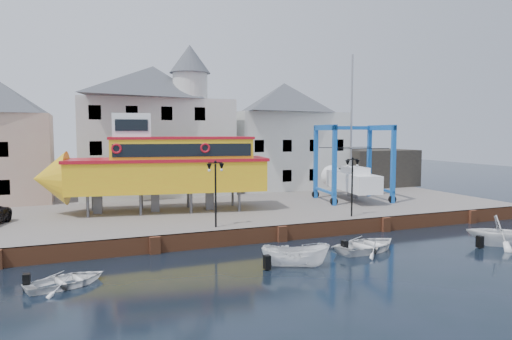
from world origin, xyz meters
name	(u,v)px	position (x,y,z in m)	size (l,w,h in m)	color
ground	(282,241)	(0.00, 0.00, 0.00)	(140.00, 140.00, 0.00)	black
hardstanding	(228,207)	(0.00, 11.00, 0.50)	(44.00, 22.00, 1.00)	slate
quay_wall	(281,233)	(0.00, 0.10, 0.50)	(44.00, 0.47, 1.00)	brown
building_pink	(0,142)	(-18.00, 18.00, 6.15)	(8.00, 7.00, 10.30)	tan
building_white_main	(156,128)	(-4.87, 18.39, 7.34)	(14.00, 8.30, 14.00)	silver
building_white_right	(284,135)	(9.00, 19.00, 6.60)	(12.00, 8.00, 11.20)	silver
shed_dark	(372,167)	(19.00, 17.00, 3.00)	(8.00, 7.00, 4.00)	black
lamp_post_left	(216,177)	(-4.00, 1.20, 4.17)	(1.12, 0.32, 4.20)	black
lamp_post_right	(352,172)	(6.00, 1.20, 4.17)	(1.12, 0.32, 4.20)	black
tour_boat	(155,166)	(-6.59, 8.28, 4.44)	(17.16, 6.46, 7.29)	#59595E
travel_lift	(349,176)	(10.41, 8.36, 3.11)	(6.51, 8.58, 12.63)	#0F63A1
motorboat_a	(295,266)	(-1.62, -5.22, 0.00)	(1.33, 3.53, 1.36)	white
motorboat_b	(368,251)	(3.77, -3.93, 0.00)	(3.14, 4.40, 0.91)	white
motorboat_c	(499,246)	(11.96, -5.91, 0.00)	(3.23, 3.75, 1.97)	white
motorboat_d	(66,286)	(-12.63, -4.10, 0.00)	(2.50, 3.49, 0.72)	white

